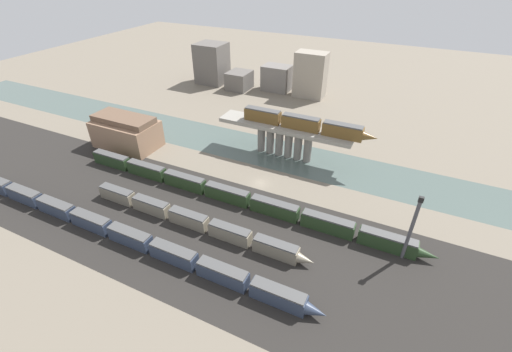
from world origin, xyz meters
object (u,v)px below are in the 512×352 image
train_on_bridge (305,123)px  train_yard_near (115,231)px  train_yard_far (232,195)px  signal_tower (411,229)px  train_yard_mid (193,220)px  warehouse_building (126,132)px

train_on_bridge → train_yard_near: bearing=-117.9°
train_yard_far → signal_tower: (44.09, -1.29, 6.51)m
train_yard_mid → train_yard_near: bearing=-142.4°
train_yard_near → train_yard_far: (18.27, 24.02, 0.13)m
train_on_bridge → train_yard_far: bearing=-108.7°
train_yard_near → signal_tower: (62.37, 22.74, 6.63)m
train_on_bridge → train_yard_mid: 45.61m
train_yard_far → train_yard_mid: bearing=-106.3°
train_yard_mid → signal_tower: bearing=13.6°
train_on_bridge → train_yard_far: train_on_bridge is taller
train_yard_near → train_yard_mid: bearing=37.6°
train_yard_near → train_yard_mid: size_ratio=1.67×
train_on_bridge → warehouse_building: bearing=-163.6°
train_yard_far → warehouse_building: 49.41m
train_on_bridge → signal_tower: (34.22, -30.53, -4.38)m
train_on_bridge → signal_tower: signal_tower is taller
train_yard_mid → train_yard_far: 13.39m
train_on_bridge → signal_tower: size_ratio=2.50×
warehouse_building → train_yard_far: bearing=-14.4°
train_yard_mid → train_yard_far: (3.76, 12.85, 0.14)m
train_yard_far → signal_tower: size_ratio=6.01×
train_yard_near → warehouse_building: size_ratio=4.69×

